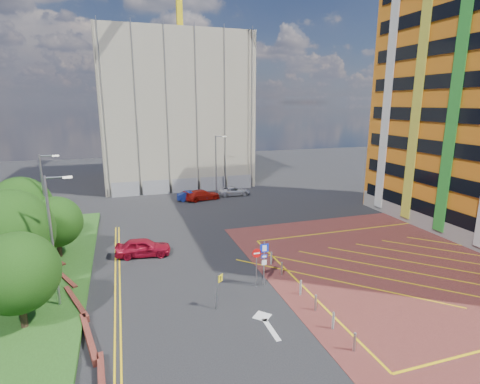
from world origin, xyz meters
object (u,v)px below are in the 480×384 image
warning_sign (218,287)px  car_red_back (202,195)px  car_red_left (143,247)px  car_blue_back (192,196)px  lamp_back (217,162)px  tree_b (8,233)px  lamp_left_near (53,237)px  car_silver_back (234,191)px  lamp_left_far (45,199)px  sign_cluster (261,259)px  tree_a (17,273)px  tree_c (56,222)px  tree_d (21,207)px

warning_sign → car_red_back: 26.54m
car_red_left → car_blue_back: (7.13, 16.47, -0.12)m
lamp_back → tree_b: bearing=-130.4°
lamp_left_near → car_silver_back: lamp_left_near is taller
car_red_left → car_red_back: bearing=-19.6°
lamp_left_far → car_red_left: 8.91m
lamp_left_near → warning_sign: 10.18m
lamp_left_near → car_blue_back: bearing=61.8°
sign_cluster → warning_sign: sign_cluster is taller
tree_a → sign_cluster: (14.30, 0.98, -1.55)m
tree_a → tree_c: tree_a is taller
tree_c → car_red_left: size_ratio=1.11×
tree_a → lamp_left_near: lamp_left_near is taller
tree_c → lamp_left_near: bearing=-82.3°
tree_d → car_blue_back: 20.84m
tree_a → warning_sign: bearing=-5.1°
tree_b → tree_c: 5.49m
lamp_left_near → lamp_left_far: size_ratio=1.00×
lamp_back → car_red_back: (-2.68, -2.83, -3.68)m
tree_c → tree_b: bearing=-111.8°
tree_a → lamp_left_far: bearing=92.0°
tree_c → lamp_left_far: 2.65m
lamp_left_near → lamp_back: (16.50, 26.00, -0.30)m
tree_b → car_red_left: (8.41, 3.78, -3.48)m
tree_c → tree_d: bearing=135.0°
tree_b → car_blue_back: size_ratio=1.77×
sign_cluster → car_blue_back: (-0.26, 24.27, -1.33)m
lamp_left_far → car_silver_back: lamp_left_far is taller
tree_d → car_blue_back: tree_d is taller
car_blue_back → lamp_left_far: bearing=139.2°
lamp_left_far → car_silver_back: (20.47, 14.28, -4.07)m
car_blue_back → car_red_back: size_ratio=0.82×
tree_c → tree_d: size_ratio=0.81×
tree_c → warning_sign: 15.12m
tree_b → car_silver_back: tree_b is taller
lamp_back → car_silver_back: bearing=-41.2°
tree_a → car_silver_back: tree_a is taller
lamp_left_near → car_silver_back: size_ratio=1.88×
sign_cluster → car_silver_back: bearing=77.2°
tree_b → tree_c: (2.00, 5.00, -1.04)m
car_red_left → tree_b: bearing=121.9°
tree_b → car_blue_back: tree_b is taller
tree_d → warning_sign: bearing=-46.5°
tree_b → car_red_back: 26.55m
sign_cluster → lamp_left_near: bearing=175.4°
lamp_left_far → car_red_back: size_ratio=1.71×
tree_d → lamp_left_far: bearing=-25.7°
lamp_left_near → car_silver_back: (18.47, 24.28, -4.07)m
tree_d → car_silver_back: bearing=30.5°
car_blue_back → car_silver_back: size_ratio=0.89×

